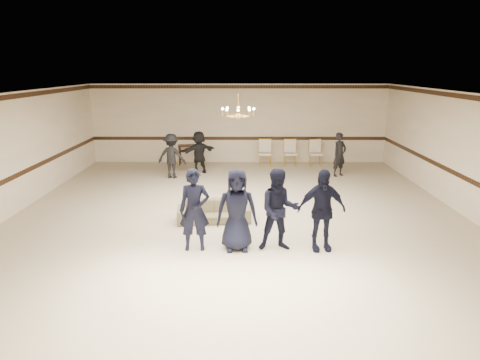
# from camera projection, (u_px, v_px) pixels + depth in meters

# --- Properties ---
(room) EXTENTS (12.01, 14.01, 3.21)m
(room) POSITION_uv_depth(u_px,v_px,m) (238.00, 158.00, 11.03)
(room) COLOR #B5A98B
(room) RESTS_ON ground
(chair_rail) EXTENTS (12.00, 0.02, 0.14)m
(chair_rail) POSITION_uv_depth(u_px,v_px,m) (239.00, 138.00, 17.94)
(chair_rail) COLOR #341E0F
(chair_rail) RESTS_ON wall_back
(crown_molding) EXTENTS (12.00, 0.02, 0.14)m
(crown_molding) POSITION_uv_depth(u_px,v_px,m) (239.00, 87.00, 17.42)
(crown_molding) COLOR #341E0F
(crown_molding) RESTS_ON wall_back
(chandelier) EXTENTS (0.94, 0.94, 0.89)m
(chandelier) POSITION_uv_depth(u_px,v_px,m) (238.00, 104.00, 11.67)
(chandelier) COLOR gold
(chandelier) RESTS_ON ceiling
(boy_a) EXTENTS (0.67, 0.46, 1.78)m
(boy_a) POSITION_uv_depth(u_px,v_px,m) (195.00, 210.00, 9.26)
(boy_a) COLOR black
(boy_a) RESTS_ON floor
(boy_b) EXTENTS (0.91, 0.63, 1.78)m
(boy_b) POSITION_uv_depth(u_px,v_px,m) (237.00, 210.00, 9.26)
(boy_b) COLOR black
(boy_b) RESTS_ON floor
(boy_c) EXTENTS (0.89, 0.70, 1.78)m
(boy_c) POSITION_uv_depth(u_px,v_px,m) (279.00, 210.00, 9.25)
(boy_c) COLOR black
(boy_c) RESTS_ON floor
(boy_d) EXTENTS (1.09, 0.55, 1.78)m
(boy_d) POSITION_uv_depth(u_px,v_px,m) (321.00, 210.00, 9.25)
(boy_d) COLOR black
(boy_d) RESTS_ON floor
(settee) EXTENTS (1.91, 0.90, 0.54)m
(settee) POSITION_uv_depth(u_px,v_px,m) (214.00, 211.00, 11.14)
(settee) COLOR #756E4E
(settee) RESTS_ON floor
(adult_left) EXTENTS (1.11, 0.77, 1.58)m
(adult_left) POSITION_uv_depth(u_px,v_px,m) (172.00, 156.00, 15.40)
(adult_left) COLOR black
(adult_left) RESTS_ON floor
(adult_mid) EXTENTS (1.47, 1.23, 1.58)m
(adult_mid) POSITION_uv_depth(u_px,v_px,m) (199.00, 152.00, 16.07)
(adult_mid) COLOR black
(adult_mid) RESTS_ON floor
(adult_right) EXTENTS (0.69, 0.64, 1.58)m
(adult_right) POSITION_uv_depth(u_px,v_px,m) (340.00, 155.00, 15.67)
(adult_right) COLOR black
(adult_right) RESTS_ON floor
(banquet_chair_left) EXTENTS (0.53, 0.53, 1.03)m
(banquet_chair_left) POSITION_uv_depth(u_px,v_px,m) (265.00, 153.00, 17.34)
(banquet_chair_left) COLOR beige
(banquet_chair_left) RESTS_ON floor
(banquet_chair_mid) EXTENTS (0.51, 0.51, 1.03)m
(banquet_chair_mid) POSITION_uv_depth(u_px,v_px,m) (290.00, 153.00, 17.34)
(banquet_chair_mid) COLOR beige
(banquet_chair_mid) RESTS_ON floor
(banquet_chair_right) EXTENTS (0.54, 0.54, 1.03)m
(banquet_chair_right) POSITION_uv_depth(u_px,v_px,m) (315.00, 153.00, 17.34)
(banquet_chair_right) COLOR beige
(banquet_chair_right) RESTS_ON floor
(console_table) EXTENTS (1.01, 0.50, 0.82)m
(console_table) POSITION_uv_depth(u_px,v_px,m) (191.00, 155.00, 17.57)
(console_table) COLOR #331C11
(console_table) RESTS_ON floor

